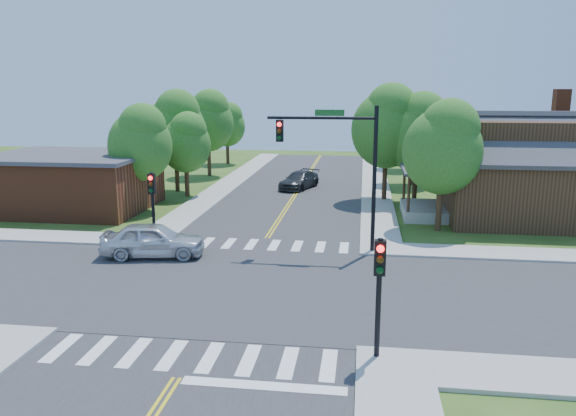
# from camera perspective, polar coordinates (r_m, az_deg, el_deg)

# --- Properties ---
(ground) EXTENTS (100.00, 100.00, 0.00)m
(ground) POSITION_cam_1_polar(r_m,az_deg,el_deg) (23.40, -5.29, -7.99)
(ground) COLOR #2B4B17
(ground) RESTS_ON ground
(road_ns) EXTENTS (10.00, 90.00, 0.04)m
(road_ns) POSITION_cam_1_polar(r_m,az_deg,el_deg) (23.40, -5.29, -7.94)
(road_ns) COLOR #2D2D30
(road_ns) RESTS_ON ground
(road_ew) EXTENTS (90.00, 10.00, 0.04)m
(road_ew) POSITION_cam_1_polar(r_m,az_deg,el_deg) (23.39, -5.29, -7.93)
(road_ew) COLOR #2D2D30
(road_ew) RESTS_ON ground
(intersection_patch) EXTENTS (10.20, 10.20, 0.06)m
(intersection_patch) POSITION_cam_1_polar(r_m,az_deg,el_deg) (23.40, -5.29, -7.99)
(intersection_patch) COLOR #2D2D30
(intersection_patch) RESTS_ON ground
(sidewalk_ne) EXTENTS (40.00, 40.00, 0.14)m
(sidewalk_ne) POSITION_cam_1_polar(r_m,az_deg,el_deg) (39.55, 23.31, -0.43)
(sidewalk_ne) COLOR #9E9B93
(sidewalk_ne) RESTS_ON ground
(sidewalk_nw) EXTENTS (40.00, 40.00, 0.14)m
(sidewalk_nw) POSITION_cam_1_polar(r_m,az_deg,el_deg) (43.39, -21.22, 0.79)
(sidewalk_nw) COLOR #9E9B93
(sidewalk_nw) RESTS_ON ground
(crosswalk_north) EXTENTS (8.85, 2.00, 0.01)m
(crosswalk_north) POSITION_cam_1_polar(r_m,az_deg,el_deg) (29.16, -2.58, -3.74)
(crosswalk_north) COLOR white
(crosswalk_north) RESTS_ON ground
(crosswalk_south) EXTENTS (8.85, 2.00, 0.01)m
(crosswalk_south) POSITION_cam_1_polar(r_m,az_deg,el_deg) (17.90, -9.85, -14.60)
(crosswalk_south) COLOR white
(crosswalk_south) RESTS_ON ground
(centerline) EXTENTS (0.30, 90.00, 0.01)m
(centerline) POSITION_cam_1_polar(r_m,az_deg,el_deg) (23.39, -5.29, -7.88)
(centerline) COLOR yellow
(centerline) RESTS_ON ground
(stop_bar) EXTENTS (4.60, 0.45, 0.09)m
(stop_bar) POSITION_cam_1_polar(r_m,az_deg,el_deg) (16.17, -2.50, -17.72)
(stop_bar) COLOR white
(stop_bar) RESTS_ON ground
(signal_mast_ne) EXTENTS (5.30, 0.42, 7.20)m
(signal_mast_ne) POSITION_cam_1_polar(r_m,az_deg,el_deg) (27.18, 5.27, 5.39)
(signal_mast_ne) COLOR black
(signal_mast_ne) RESTS_ON ground
(signal_pole_se) EXTENTS (0.34, 0.42, 3.80)m
(signal_pole_se) POSITION_cam_1_polar(r_m,az_deg,el_deg) (16.67, 9.26, -6.87)
(signal_pole_se) COLOR black
(signal_pole_se) RESTS_ON ground
(signal_pole_nw) EXTENTS (0.34, 0.42, 3.80)m
(signal_pole_nw) POSITION_cam_1_polar(r_m,az_deg,el_deg) (29.48, -13.63, 1.33)
(signal_pole_nw) COLOR black
(signal_pole_nw) RESTS_ON ground
(house_ne) EXTENTS (13.05, 8.80, 7.11)m
(house_ne) POSITION_cam_1_polar(r_m,az_deg,el_deg) (37.32, 23.32, 3.95)
(house_ne) COLOR #301F11
(house_ne) RESTS_ON ground
(building_nw) EXTENTS (10.40, 8.40, 3.73)m
(building_nw) POSITION_cam_1_polar(r_m,az_deg,el_deg) (40.05, -21.17, 2.54)
(building_nw) COLOR brown
(building_nw) RESTS_ON ground
(tree_e_a) EXTENTS (4.40, 4.18, 7.48)m
(tree_e_a) POSITION_cam_1_polar(r_m,az_deg,el_deg) (32.37, 15.59, 6.18)
(tree_e_a) COLOR #382314
(tree_e_a) RESTS_ON ground
(tree_e_b) EXTENTS (4.59, 4.36, 7.80)m
(tree_e_b) POSITION_cam_1_polar(r_m,az_deg,el_deg) (39.91, 13.14, 7.68)
(tree_e_b) COLOR #382314
(tree_e_b) RESTS_ON ground
(tree_e_c) EXTENTS (4.47, 4.25, 7.60)m
(tree_e_c) POSITION_cam_1_polar(r_m,az_deg,el_deg) (47.54, 12.70, 8.23)
(tree_e_c) COLOR #382314
(tree_e_c) RESTS_ON ground
(tree_e_d) EXTENTS (4.23, 4.02, 7.19)m
(tree_e_d) POSITION_cam_1_polar(r_m,az_deg,el_deg) (56.55, 11.96, 8.59)
(tree_e_d) COLOR #382314
(tree_e_d) RESTS_ON ground
(tree_w_a) EXTENTS (4.15, 3.95, 7.06)m
(tree_w_a) POSITION_cam_1_polar(r_m,az_deg,el_deg) (37.74, -14.73, 6.62)
(tree_w_a) COLOR #382314
(tree_w_a) RESTS_ON ground
(tree_w_b) EXTENTS (4.66, 4.42, 7.91)m
(tree_w_b) POSITION_cam_1_polar(r_m,az_deg,el_deg) (44.25, -11.34, 8.28)
(tree_w_b) COLOR #382314
(tree_w_b) RESTS_ON ground
(tree_w_c) EXTENTS (4.63, 4.40, 7.88)m
(tree_w_c) POSITION_cam_1_polar(r_m,az_deg,el_deg) (51.76, -8.07, 8.92)
(tree_w_c) COLOR #382314
(tree_w_c) RESTS_ON ground
(tree_w_d) EXTENTS (3.82, 3.63, 6.49)m
(tree_w_d) POSITION_cam_1_polar(r_m,az_deg,el_deg) (59.81, -6.15, 8.53)
(tree_w_d) COLOR #382314
(tree_w_d) RESTS_ON ground
(tree_house) EXTENTS (4.92, 4.67, 8.37)m
(tree_house) POSITION_cam_1_polar(r_m,az_deg,el_deg) (40.22, 10.11, 8.38)
(tree_house) COLOR #382314
(tree_house) RESTS_ON ground
(tree_bldg) EXTENTS (3.71, 3.53, 6.31)m
(tree_bldg) POSITION_cam_1_polar(r_m,az_deg,el_deg) (42.19, -10.29, 6.70)
(tree_bldg) COLOR #382314
(tree_bldg) RESTS_ON ground
(car_silver) EXTENTS (3.44, 5.48, 1.66)m
(car_silver) POSITION_cam_1_polar(r_m,az_deg,el_deg) (27.74, -13.54, -3.23)
(car_silver) COLOR silver
(car_silver) RESTS_ON ground
(car_dgrey) EXTENTS (4.79, 5.84, 1.36)m
(car_dgrey) POSITION_cam_1_polar(r_m,az_deg,el_deg) (45.03, 1.14, 2.80)
(car_dgrey) COLOR #2A2C2E
(car_dgrey) RESTS_ON ground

